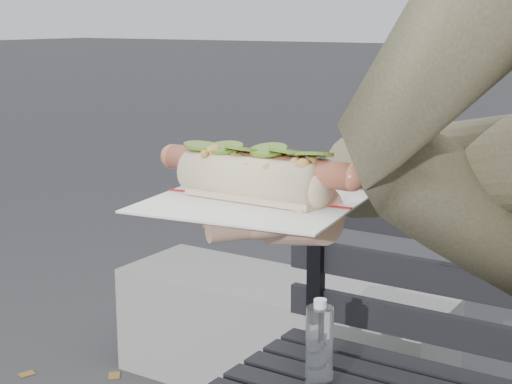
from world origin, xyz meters
TOP-DOWN VIEW (x-y plane):
  - concrete_block at (-1.01, 1.64)m, footprint 1.20×0.40m
  - held_hotdog at (0.15, 0.05)m, footprint 0.64×0.30m

SIDE VIEW (x-z plane):
  - concrete_block at x=-1.01m, z-range 0.00..0.40m
  - held_hotdog at x=0.15m, z-range 1.09..1.28m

